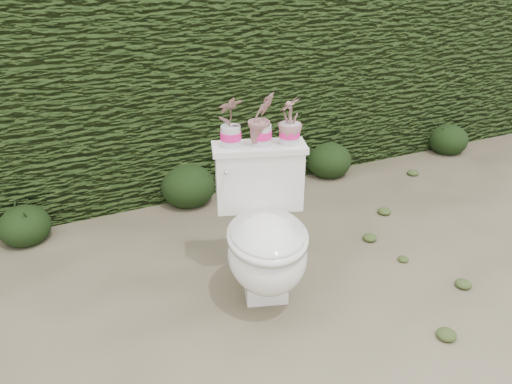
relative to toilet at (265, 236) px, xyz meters
name	(u,v)px	position (x,y,z in m)	size (l,w,h in m)	color
ground	(249,278)	(-0.03, 0.15, -0.36)	(60.00, 60.00, 0.00)	#7A7154
hedge	(162,79)	(-0.03, 1.75, 0.44)	(8.00, 1.00, 1.60)	#2A3F15
toilet	(265,236)	(0.00, 0.00, 0.00)	(0.64, 0.78, 0.78)	white
potted_plant_left	(230,123)	(-0.07, 0.27, 0.55)	(0.14, 0.09, 0.26)	#367524
potted_plant_center	(262,120)	(0.08, 0.22, 0.55)	(0.15, 0.12, 0.27)	#367524
potted_plant_right	(290,122)	(0.23, 0.18, 0.54)	(0.13, 0.13, 0.24)	#367524
liriope_clump_1	(24,222)	(-1.17, 1.14, -0.22)	(0.33, 0.33, 0.26)	black
liriope_clump_2	(188,182)	(-0.04, 1.20, -0.20)	(0.40, 0.40, 0.32)	black
liriope_clump_3	(329,157)	(1.17, 1.20, -0.21)	(0.37, 0.37, 0.30)	black
liriope_clump_4	(449,137)	(2.45, 1.16, -0.21)	(0.35, 0.35, 0.28)	black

